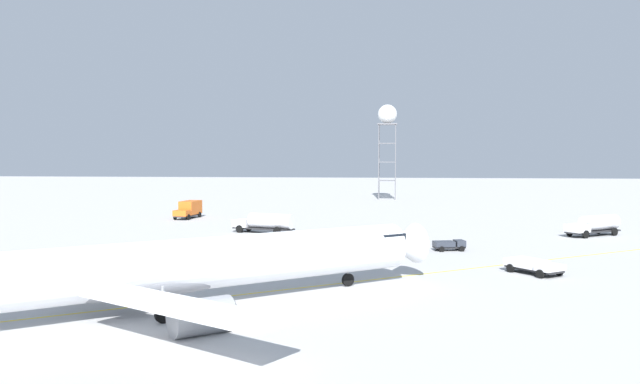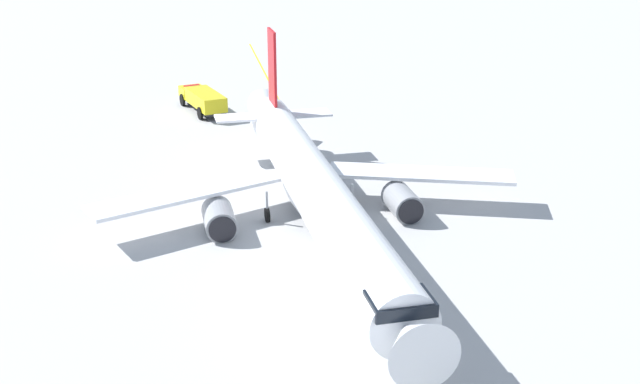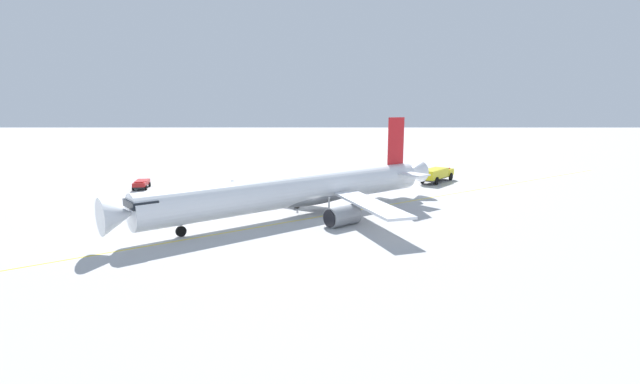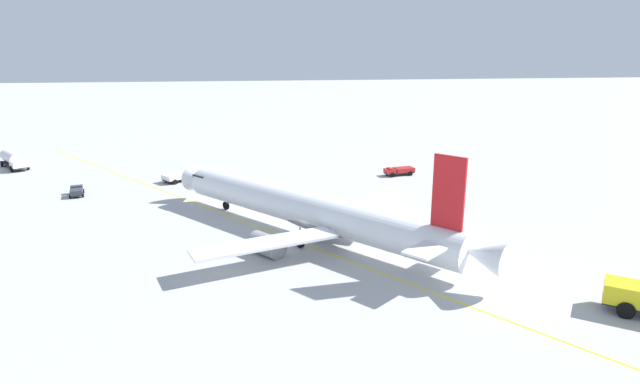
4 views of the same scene
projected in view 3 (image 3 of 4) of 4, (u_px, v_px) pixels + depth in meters
The scene contains 5 objects.
ground_plane at pixel (311, 215), 54.86m from camera, with size 600.00×600.00×0.00m, color #B2B2B2.
airliner_main at pixel (303, 191), 54.82m from camera, with size 37.95×31.85×11.94m.
fire_tender_truck at pixel (437, 174), 80.23m from camera, with size 8.05×9.34×2.50m.
ops_pickup_truck at pixel (142, 184), 73.87m from camera, with size 3.02×5.39×1.41m.
taxiway_centreline at pixel (307, 219), 53.06m from camera, with size 122.96×89.69×0.01m.
Camera 3 is at (1.20, -53.44, 12.72)m, focal length 24.84 mm.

